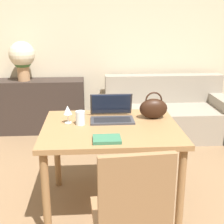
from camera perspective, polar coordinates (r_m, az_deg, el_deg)
wall_back at (r=4.71m, az=-2.48°, el=13.57°), size 10.00×0.06×2.70m
dining_table at (r=2.63m, az=-0.22°, el=-4.53°), size 1.13×0.92×0.77m
chair at (r=1.94m, az=3.55°, el=-17.90°), size 0.47×0.47×0.96m
couch at (r=4.51m, az=9.93°, el=-0.64°), size 1.72×0.85×0.82m
sideboard at (r=4.67m, az=-12.80°, el=1.09°), size 1.25×0.40×0.77m
laptop at (r=2.75m, az=-0.05°, el=-0.10°), size 0.38×0.29×0.22m
drinking_glass at (r=2.62m, az=-5.81°, el=-1.08°), size 0.08×0.08×0.12m
wine_glass at (r=2.65m, az=-8.12°, el=0.24°), size 0.07×0.07×0.15m
handbag at (r=2.78m, az=7.59°, el=0.70°), size 0.25×0.13×0.24m
flower_vase at (r=4.54m, az=-16.11°, el=9.57°), size 0.36×0.36×0.55m
book at (r=2.29m, az=-0.94°, el=-4.99°), size 0.21×0.16×0.02m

